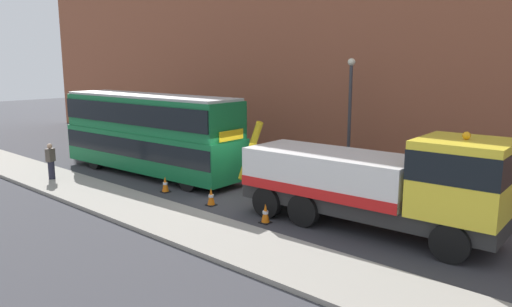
{
  "coord_description": "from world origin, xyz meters",
  "views": [
    {
      "loc": [
        13.67,
        -14.59,
        5.71
      ],
      "look_at": [
        0.63,
        -0.13,
        2.0
      ],
      "focal_mm": 34.24,
      "sensor_mm": 36.0,
      "label": 1
    }
  ],
  "objects_px": {
    "double_decker_bus": "(149,131)",
    "street_lamp": "(350,108)",
    "traffic_cone_near_bus": "(165,185)",
    "recovery_tow_truck": "(377,181)",
    "traffic_cone_near_truck": "(265,214)",
    "pedestrian_onlooker": "(51,162)",
    "traffic_cone_midway": "(211,197)"
  },
  "relations": [
    {
      "from": "traffic_cone_near_truck",
      "to": "traffic_cone_midway",
      "type": "bearing_deg",
      "value": 176.7
    },
    {
      "from": "double_decker_bus",
      "to": "traffic_cone_midway",
      "type": "bearing_deg",
      "value": -18.16
    },
    {
      "from": "pedestrian_onlooker",
      "to": "street_lamp",
      "type": "bearing_deg",
      "value": 19.06
    },
    {
      "from": "recovery_tow_truck",
      "to": "street_lamp",
      "type": "bearing_deg",
      "value": 125.49
    },
    {
      "from": "double_decker_bus",
      "to": "traffic_cone_midway",
      "type": "relative_size",
      "value": 15.48
    },
    {
      "from": "traffic_cone_midway",
      "to": "street_lamp",
      "type": "relative_size",
      "value": 0.12
    },
    {
      "from": "double_decker_bus",
      "to": "street_lamp",
      "type": "height_order",
      "value": "street_lamp"
    },
    {
      "from": "recovery_tow_truck",
      "to": "traffic_cone_near_truck",
      "type": "height_order",
      "value": "recovery_tow_truck"
    },
    {
      "from": "double_decker_bus",
      "to": "street_lamp",
      "type": "distance_m",
      "value": 9.98
    },
    {
      "from": "traffic_cone_near_bus",
      "to": "street_lamp",
      "type": "height_order",
      "value": "street_lamp"
    },
    {
      "from": "recovery_tow_truck",
      "to": "double_decker_bus",
      "type": "distance_m",
      "value": 12.67
    },
    {
      "from": "pedestrian_onlooker",
      "to": "street_lamp",
      "type": "height_order",
      "value": "street_lamp"
    },
    {
      "from": "double_decker_bus",
      "to": "pedestrian_onlooker",
      "type": "bearing_deg",
      "value": -121.19
    },
    {
      "from": "recovery_tow_truck",
      "to": "traffic_cone_near_truck",
      "type": "xyz_separation_m",
      "value": [
        -3.32,
        -1.88,
        -1.42
      ]
    },
    {
      "from": "pedestrian_onlooker",
      "to": "traffic_cone_near_bus",
      "type": "relative_size",
      "value": 2.38
    },
    {
      "from": "street_lamp",
      "to": "pedestrian_onlooker",
      "type": "bearing_deg",
      "value": -135.71
    },
    {
      "from": "recovery_tow_truck",
      "to": "pedestrian_onlooker",
      "type": "relative_size",
      "value": 5.97
    },
    {
      "from": "pedestrian_onlooker",
      "to": "traffic_cone_near_bus",
      "type": "height_order",
      "value": "pedestrian_onlooker"
    },
    {
      "from": "double_decker_bus",
      "to": "traffic_cone_midway",
      "type": "xyz_separation_m",
      "value": [
        6.31,
        -1.68,
        -1.89
      ]
    },
    {
      "from": "recovery_tow_truck",
      "to": "traffic_cone_near_bus",
      "type": "distance_m",
      "value": 9.59
    },
    {
      "from": "recovery_tow_truck",
      "to": "traffic_cone_midway",
      "type": "height_order",
      "value": "recovery_tow_truck"
    },
    {
      "from": "pedestrian_onlooker",
      "to": "traffic_cone_near_truck",
      "type": "relative_size",
      "value": 2.38
    },
    {
      "from": "traffic_cone_near_bus",
      "to": "traffic_cone_midway",
      "type": "bearing_deg",
      "value": -0.33
    },
    {
      "from": "traffic_cone_near_bus",
      "to": "traffic_cone_midway",
      "type": "relative_size",
      "value": 1.0
    },
    {
      "from": "recovery_tow_truck",
      "to": "street_lamp",
      "type": "relative_size",
      "value": 1.75
    },
    {
      "from": "double_decker_bus",
      "to": "street_lamp",
      "type": "xyz_separation_m",
      "value": [
        8.01,
        5.82,
        1.24
      ]
    },
    {
      "from": "recovery_tow_truck",
      "to": "traffic_cone_near_bus",
      "type": "relative_size",
      "value": 14.18
    },
    {
      "from": "traffic_cone_midway",
      "to": "traffic_cone_near_truck",
      "type": "height_order",
      "value": "same"
    },
    {
      "from": "double_decker_bus",
      "to": "traffic_cone_near_truck",
      "type": "distance_m",
      "value": 9.71
    },
    {
      "from": "traffic_cone_near_bus",
      "to": "traffic_cone_near_truck",
      "type": "height_order",
      "value": "same"
    },
    {
      "from": "pedestrian_onlooker",
      "to": "traffic_cone_midway",
      "type": "height_order",
      "value": "pedestrian_onlooker"
    },
    {
      "from": "traffic_cone_midway",
      "to": "traffic_cone_near_truck",
      "type": "relative_size",
      "value": 1.0
    }
  ]
}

